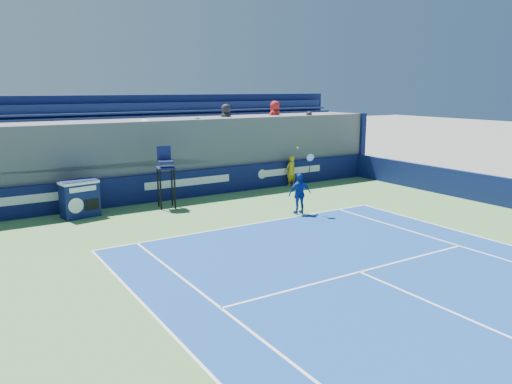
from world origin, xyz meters
TOP-DOWN VIEW (x-y plane):
  - ball_person at (5.32, 16.76)m, footprint 0.60×0.44m
  - back_hoarding at (0.00, 17.10)m, footprint 20.40×0.21m
  - match_clock at (-4.80, 16.16)m, footprint 1.42×0.93m
  - umpire_chair at (-1.50, 15.85)m, footprint 0.83×0.83m
  - tennis_player at (2.40, 12.18)m, footprint 0.97×0.57m
  - stadium_seating at (0.01, 19.15)m, footprint 21.00×4.05m

SIDE VIEW (x-z plane):
  - back_hoarding at x=0.00m, z-range 0.00..1.20m
  - match_clock at x=-4.80m, z-range 0.04..1.44m
  - ball_person at x=5.32m, z-range 0.01..1.52m
  - tennis_player at x=2.40m, z-range -0.49..2.08m
  - umpire_chair at x=-1.50m, z-range 0.29..2.77m
  - stadium_seating at x=0.01m, z-range -0.36..4.04m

